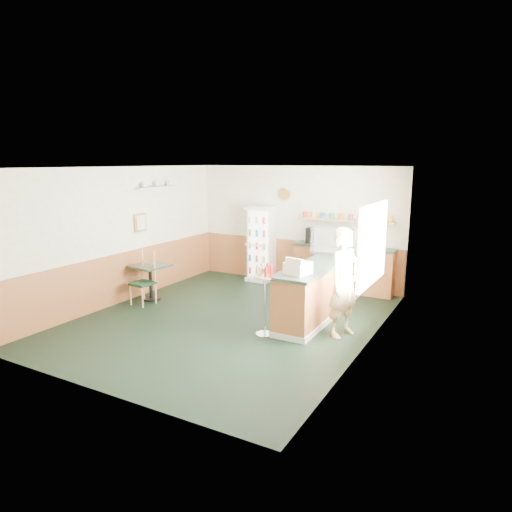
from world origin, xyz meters
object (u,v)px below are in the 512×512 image
Objects in this scene: display_case at (336,241)px; shopkeeper at (344,283)px; cash_register at (298,268)px; condiment_stand at (265,290)px; cafe_chair at (145,276)px; cafe_table at (150,275)px; drinks_fridge at (261,244)px.

shopkeeper is (0.70, -1.60, -0.37)m from display_case.
display_case reaches higher than cash_register.
condiment_stand reaches higher than cafe_chair.
cafe_table is (-3.40, 0.28, -0.60)m from cash_register.
condiment_stand is (1.71, -3.08, -0.12)m from drinks_fridge.
shopkeeper is at bearing 32.37° from cash_register.
display_case is 2.29m from condiment_stand.
drinks_fridge is 3.52m from condiment_stand.
cafe_chair is (0.08, -0.24, 0.05)m from cafe_table.
cafe_table is (-2.97, 0.61, -0.26)m from condiment_stand.
cash_register reaches higher than condiment_stand.
cafe_table is (-1.26, -2.47, -0.37)m from drinks_fridge.
cafe_chair is at bearing -70.91° from cafe_table.
cafe_table is at bearing -117.05° from drinks_fridge.
cafe_chair is (-2.89, 0.38, -0.21)m from condiment_stand.
cafe_chair is (-4.02, -0.22, -0.33)m from shopkeeper.
display_case is 1.21× the size of cafe_table.
cash_register is 3.46m from cafe_table.
drinks_fridge is 4.89× the size of cash_register.
cafe_table is at bearing -173.16° from cash_register.
cash_register is at bearing -52.06° from drinks_fridge.
cash_register is (2.14, -2.75, 0.22)m from drinks_fridge.
condiment_stand is at bearing -11.64° from cafe_table.
condiment_stand is 1.09× the size of cafe_chair.
shopkeeper is 4.04m from cafe_chair.
cafe_table is at bearing 109.52° from shopkeeper.
cash_register reaches higher than cafe_chair.
display_case is (2.14, -0.88, 0.38)m from drinks_fridge.
drinks_fridge is 1.66× the size of cafe_chair.
display_case is 3.85m from cafe_chair.
condiment_stand is 2.92m from cafe_chair.
display_case is at bearing -22.45° from drinks_fridge.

